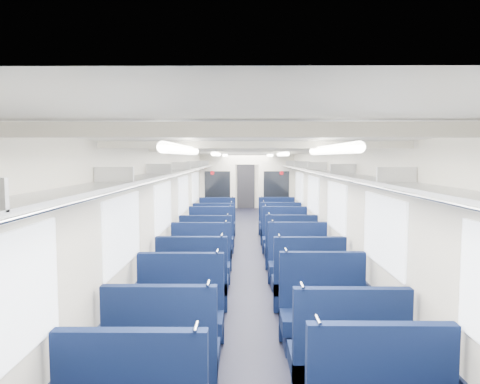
{
  "coord_description": "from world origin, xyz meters",
  "views": [
    {
      "loc": [
        -0.1,
        -9.72,
        2.2
      ],
      "look_at": [
        -0.2,
        2.0,
        1.27
      ],
      "focal_mm": 32.25,
      "sensor_mm": 36.0,
      "label": 1
    }
  ],
  "objects_px": {
    "end_door": "(246,185)",
    "seat_15": "(285,241)",
    "seat_5": "(347,365)",
    "seat_18": "(217,225)",
    "seat_9": "(308,286)",
    "seat_11": "(298,267)",
    "bulkhead": "(247,190)",
    "seat_16": "(214,233)",
    "seat_14": "(211,240)",
    "seat_19": "(277,224)",
    "seat_4": "(163,361)",
    "seat_10": "(200,268)",
    "seat_6": "(180,320)",
    "seat_12": "(206,252)",
    "seat_17": "(280,231)",
    "seat_8": "(193,286)",
    "seat_13": "(290,251)",
    "seat_7": "(324,318)"
  },
  "relations": [
    {
      "from": "end_door",
      "to": "seat_15",
      "type": "height_order",
      "value": "end_door"
    },
    {
      "from": "seat_5",
      "to": "seat_18",
      "type": "height_order",
      "value": "same"
    },
    {
      "from": "end_door",
      "to": "seat_9",
      "type": "distance_m",
      "value": 12.61
    },
    {
      "from": "seat_11",
      "to": "bulkhead",
      "type": "bearing_deg",
      "value": 98.42
    },
    {
      "from": "seat_9",
      "to": "seat_16",
      "type": "distance_m",
      "value": 4.75
    },
    {
      "from": "end_door",
      "to": "seat_15",
      "type": "bearing_deg",
      "value": -84.8
    },
    {
      "from": "seat_5",
      "to": "seat_18",
      "type": "distance_m",
      "value": 8.22
    },
    {
      "from": "seat_14",
      "to": "seat_19",
      "type": "height_order",
      "value": "same"
    },
    {
      "from": "seat_4",
      "to": "seat_14",
      "type": "height_order",
      "value": "same"
    },
    {
      "from": "seat_10",
      "to": "seat_6",
      "type": "bearing_deg",
      "value": -90.0
    },
    {
      "from": "seat_12",
      "to": "seat_17",
      "type": "xyz_separation_m",
      "value": [
        1.66,
        2.43,
        0.0
      ]
    },
    {
      "from": "end_door",
      "to": "seat_8",
      "type": "relative_size",
      "value": 1.77
    },
    {
      "from": "end_door",
      "to": "seat_4",
      "type": "height_order",
      "value": "end_door"
    },
    {
      "from": "bulkhead",
      "to": "seat_11",
      "type": "height_order",
      "value": "bulkhead"
    },
    {
      "from": "seat_5",
      "to": "seat_19",
      "type": "bearing_deg",
      "value": 90.0
    },
    {
      "from": "seat_14",
      "to": "seat_15",
      "type": "height_order",
      "value": "same"
    },
    {
      "from": "bulkhead",
      "to": "seat_10",
      "type": "xyz_separation_m",
      "value": [
        -0.83,
        -5.66,
        -0.89
      ]
    },
    {
      "from": "seat_5",
      "to": "seat_16",
      "type": "bearing_deg",
      "value": 103.7
    },
    {
      "from": "bulkhead",
      "to": "seat_6",
      "type": "height_order",
      "value": "bulkhead"
    },
    {
      "from": "seat_10",
      "to": "seat_17",
      "type": "relative_size",
      "value": 1.0
    },
    {
      "from": "seat_16",
      "to": "seat_6",
      "type": "bearing_deg",
      "value": -90.0
    },
    {
      "from": "seat_11",
      "to": "seat_12",
      "type": "height_order",
      "value": "same"
    },
    {
      "from": "seat_4",
      "to": "seat_13",
      "type": "relative_size",
      "value": 1.0
    },
    {
      "from": "seat_11",
      "to": "seat_13",
      "type": "distance_m",
      "value": 1.21
    },
    {
      "from": "seat_13",
      "to": "seat_17",
      "type": "height_order",
      "value": "same"
    },
    {
      "from": "seat_5",
      "to": "seat_11",
      "type": "distance_m",
      "value": 3.47
    },
    {
      "from": "seat_4",
      "to": "seat_6",
      "type": "height_order",
      "value": "same"
    },
    {
      "from": "seat_18",
      "to": "seat_13",
      "type": "bearing_deg",
      "value": -63.78
    },
    {
      "from": "seat_4",
      "to": "seat_12",
      "type": "relative_size",
      "value": 1.0
    },
    {
      "from": "seat_11",
      "to": "seat_5",
      "type": "bearing_deg",
      "value": -90.0
    },
    {
      "from": "seat_16",
      "to": "bulkhead",
      "type": "bearing_deg",
      "value": 69.9
    },
    {
      "from": "end_door",
      "to": "seat_9",
      "type": "height_order",
      "value": "end_door"
    },
    {
      "from": "seat_14",
      "to": "seat_18",
      "type": "xyz_separation_m",
      "value": [
        0.0,
        2.24,
        0.0
      ]
    },
    {
      "from": "seat_4",
      "to": "seat_18",
      "type": "bearing_deg",
      "value": 90.0
    },
    {
      "from": "seat_10",
      "to": "seat_18",
      "type": "distance_m",
      "value": 4.64
    },
    {
      "from": "seat_13",
      "to": "seat_18",
      "type": "bearing_deg",
      "value": 116.22
    },
    {
      "from": "seat_13",
      "to": "end_door",
      "type": "bearing_deg",
      "value": 94.63
    },
    {
      "from": "seat_4",
      "to": "seat_17",
      "type": "relative_size",
      "value": 1.0
    },
    {
      "from": "seat_11",
      "to": "seat_17",
      "type": "distance_m",
      "value": 3.55
    },
    {
      "from": "seat_5",
      "to": "seat_6",
      "type": "bearing_deg",
      "value": 147.42
    },
    {
      "from": "seat_10",
      "to": "seat_15",
      "type": "distance_m",
      "value": 2.92
    },
    {
      "from": "seat_9",
      "to": "seat_11",
      "type": "bearing_deg",
      "value": 90.0
    },
    {
      "from": "seat_15",
      "to": "seat_17",
      "type": "xyz_separation_m",
      "value": [
        0.0,
        1.21,
        0.0
      ]
    },
    {
      "from": "end_door",
      "to": "seat_13",
      "type": "xyz_separation_m",
      "value": [
        0.83,
        -10.25,
        -0.65
      ]
    },
    {
      "from": "seat_11",
      "to": "seat_15",
      "type": "height_order",
      "value": "same"
    },
    {
      "from": "seat_8",
      "to": "seat_17",
      "type": "relative_size",
      "value": 1.0
    },
    {
      "from": "seat_4",
      "to": "seat_13",
      "type": "distance_m",
      "value": 4.91
    },
    {
      "from": "seat_11",
      "to": "seat_7",
      "type": "bearing_deg",
      "value": -90.0
    },
    {
      "from": "seat_15",
      "to": "seat_16",
      "type": "xyz_separation_m",
      "value": [
        -1.66,
        1.0,
        0.0
      ]
    },
    {
      "from": "seat_4",
      "to": "seat_19",
      "type": "bearing_deg",
      "value": 78.42
    }
  ]
}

